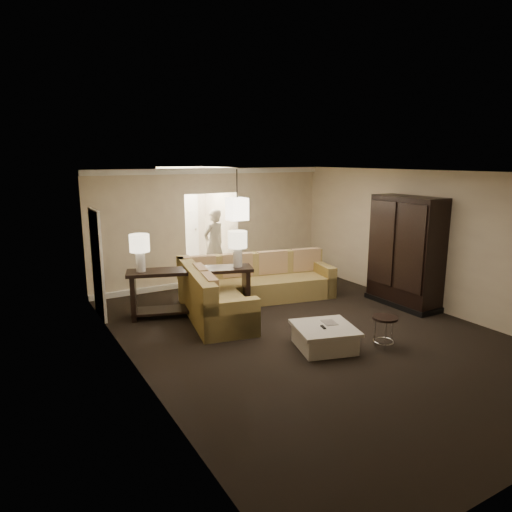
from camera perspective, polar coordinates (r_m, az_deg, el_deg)
ground at (r=8.17m, az=6.74°, el=-9.70°), size 8.00×8.00×0.00m
wall_back at (r=11.16m, az=-5.47°, el=3.69°), size 6.00×0.04×2.80m
wall_left at (r=6.46m, az=-14.82°, el=-2.88°), size 0.04×8.00×2.80m
wall_right at (r=9.84m, az=21.10°, el=1.79°), size 0.04×8.00×2.80m
ceiling at (r=7.59m, az=7.27°, el=10.32°), size 6.00×8.00×0.02m
crown_molding at (r=11.00m, az=-5.50°, el=10.53°), size 6.00×0.10×0.12m
baseboard at (r=11.39m, az=-5.23°, el=-3.02°), size 6.00×0.10×0.12m
side_door at (r=9.20m, az=-19.21°, el=-0.96°), size 0.05×0.90×2.10m
foyer at (r=12.40m, az=-8.06°, el=4.01°), size 1.44×2.02×2.80m
sectional_sofa at (r=9.46m, az=-1.30°, el=-4.02°), size 3.74×2.79×0.99m
coffee_table at (r=7.58m, az=8.54°, el=-9.97°), size 1.16×1.16×0.39m
console_table at (r=9.00m, az=-8.12°, el=-3.95°), size 2.46×1.27×0.93m
armoire at (r=9.89m, az=18.20°, el=0.24°), size 0.68×1.59×2.28m
drink_table at (r=7.78m, az=15.77°, el=-8.34°), size 0.41×0.41×0.51m
table_lamp_left at (r=8.80m, az=-14.34°, el=1.12°), size 0.37×0.37×0.71m
table_lamp_right at (r=8.91m, az=-2.31°, el=1.62°), size 0.37×0.37×0.71m
pendant_light at (r=9.93m, az=-2.37°, el=5.91°), size 0.38×0.38×1.09m
person at (r=11.57m, az=-5.26°, el=1.93°), size 0.83×0.68×1.98m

